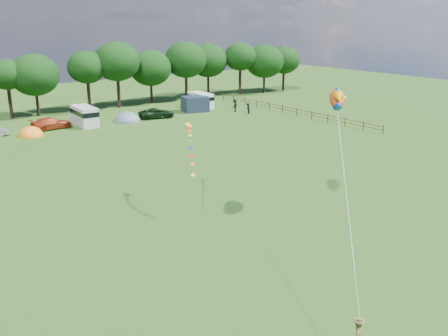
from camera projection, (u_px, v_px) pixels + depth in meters
ground_plane at (305, 264)px, 29.45m from camera, size 180.00×180.00×0.00m
tree_line at (60, 71)px, 72.72m from camera, size 102.98×10.98×10.27m
fence at (290, 110)px, 73.99m from camera, size 0.12×33.12×1.20m
car_c at (51, 123)px, 64.26m from camera, size 5.23×2.56×1.52m
car_d at (157, 113)px, 71.24m from camera, size 5.53×3.38×1.41m
campervan_c at (85, 115)px, 66.22m from camera, size 2.43×5.29×2.55m
campervan_d at (201, 100)px, 78.94m from camera, size 2.32×4.98×2.39m
tent_orange at (31, 136)px, 60.84m from camera, size 2.95×3.23×2.31m
tent_greyblue at (127, 121)px, 69.11m from camera, size 3.61×3.96×2.69m
awning_navy at (195, 104)px, 76.13m from camera, size 4.24×3.73×2.29m
fish_kite at (337, 99)px, 36.01m from camera, size 2.95×2.95×1.77m
streamer_kite_c at (190, 141)px, 37.65m from camera, size 3.12×4.85×2.77m
walker_a at (248, 108)px, 74.33m from camera, size 0.91×0.79×1.60m
walker_b at (235, 106)px, 75.75m from camera, size 1.39×1.07×1.95m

